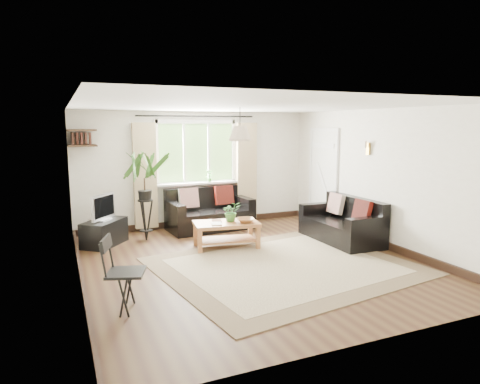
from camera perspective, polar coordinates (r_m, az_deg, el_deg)
name	(u,v)px	position (r m, az deg, el deg)	size (l,w,h in m)	color
floor	(250,262)	(6.79, 1.35, -9.28)	(5.50, 5.50, 0.00)	black
ceiling	(251,106)	(6.46, 1.42, 11.41)	(5.50, 5.50, 0.00)	white
wall_back	(196,169)	(9.07, -5.86, 3.05)	(5.00, 0.02, 2.40)	silver
wall_front	(372,224)	(4.21, 17.15, -4.07)	(5.00, 0.02, 2.40)	silver
wall_left	(75,197)	(5.94, -21.13, -0.58)	(0.02, 5.50, 2.40)	silver
wall_right	(380,178)	(7.88, 18.17, 1.77)	(0.02, 5.50, 2.40)	silver
rug	(285,266)	(6.60, 5.96, -9.76)	(3.59, 3.08, 0.02)	beige
window	(197,153)	(9.00, -5.81, 5.24)	(2.50, 0.16, 2.16)	white
door	(323,179)	(9.22, 11.01, 1.77)	(0.06, 0.96, 2.06)	silver
corner_shelf	(82,138)	(8.38, -20.35, 6.79)	(0.50, 0.50, 0.34)	black
pendant_lamp	(240,130)	(6.82, 0.00, 8.33)	(0.36, 0.36, 0.54)	beige
wall_sconce	(367,147)	(8.02, 16.56, 5.83)	(0.12, 0.12, 0.28)	beige
sofa_back	(210,210)	(8.78, -4.01, -2.42)	(1.70, 0.85, 0.80)	black
sofa_right	(341,221)	(8.07, 13.31, -3.77)	(0.81, 1.62, 0.76)	black
coffee_table	(226,235)	(7.49, -1.84, -5.73)	(1.11, 0.60, 0.45)	brown
table_plant	(231,212)	(7.47, -1.18, -2.62)	(0.31, 0.27, 0.35)	#38712D
bowl	(246,220)	(7.41, 0.76, -3.80)	(0.30, 0.30, 0.07)	#976234
book_a	(211,224)	(7.29, -3.85, -4.25)	(0.17, 0.24, 0.02)	white
book_b	(212,221)	(7.51, -3.70, -3.85)	(0.15, 0.21, 0.02)	brown
tv_stand	(104,233)	(8.02, -17.64, -5.18)	(0.84, 0.47, 0.45)	black
tv	(103,207)	(7.92, -17.80, -1.87)	(0.64, 0.21, 0.49)	#A5A5AA
palm_stand	(145,196)	(8.03, -12.55, -0.58)	(0.64, 0.64, 1.65)	black
folding_chair	(126,274)	(5.14, -14.95, -10.50)	(0.45, 0.45, 0.87)	black
sill_plant	(209,176)	(9.05, -4.10, 2.20)	(0.14, 0.10, 0.27)	#2D6023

